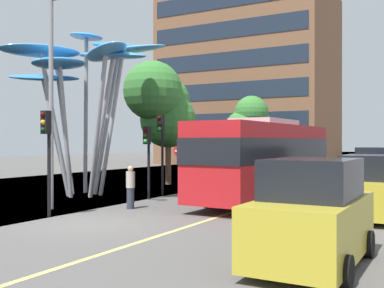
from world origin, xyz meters
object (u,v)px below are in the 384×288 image
(traffic_light_kerb_near, at_px, (47,140))
(car_parked_far, at_px, (379,175))
(car_parked_mid, at_px, (370,189))
(pedestrian, at_px, (130,187))
(street_lamp, at_px, (59,72))
(no_entry_sign, at_px, (179,161))
(traffic_light_island_mid, at_px, (161,137))
(leaf_sculpture, at_px, (84,65))
(car_parked_near, at_px, (312,216))
(red_bus, at_px, (265,157))
(traffic_light_kerb_far, at_px, (147,146))

(traffic_light_kerb_near, distance_m, car_parked_far, 14.37)
(car_parked_mid, distance_m, pedestrian, 8.73)
(pedestrian, bearing_deg, car_parked_mid, 14.95)
(car_parked_far, xyz_separation_m, street_lamp, (-10.27, -9.33, 4.15))
(pedestrian, bearing_deg, no_entry_sign, 103.69)
(traffic_light_island_mid, relative_size, car_parked_far, 0.96)
(leaf_sculpture, height_order, car_parked_near, leaf_sculpture)
(traffic_light_island_mid, bearing_deg, traffic_light_kerb_near, -89.03)
(red_bus, distance_m, no_entry_sign, 5.59)
(car_parked_near, distance_m, pedestrian, 9.63)
(traffic_light_kerb_far, xyz_separation_m, car_parked_mid, (9.52, -0.48, -1.39))
(leaf_sculpture, distance_m, traffic_light_island_mid, 5.11)
(car_parked_near, height_order, car_parked_far, car_parked_far)
(leaf_sculpture, bearing_deg, traffic_light_island_mid, 30.30)
(traffic_light_kerb_near, bearing_deg, red_bus, 56.07)
(red_bus, xyz_separation_m, leaf_sculpture, (-8.45, -2.04, 4.37))
(red_bus, height_order, car_parked_mid, red_bus)
(traffic_light_kerb_far, height_order, car_parked_mid, traffic_light_kerb_far)
(red_bus, bearing_deg, car_parked_mid, -26.66)
(red_bus, height_order, traffic_light_island_mid, traffic_light_island_mid)
(traffic_light_kerb_near, relative_size, pedestrian, 2.19)
(car_parked_near, bearing_deg, leaf_sculpture, 150.33)
(leaf_sculpture, bearing_deg, pedestrian, -28.59)
(car_parked_mid, height_order, car_parked_far, car_parked_far)
(car_parked_near, distance_m, no_entry_sign, 14.82)
(traffic_light_kerb_near, distance_m, pedestrian, 3.76)
(no_entry_sign, bearing_deg, traffic_light_kerb_near, -88.63)
(leaf_sculpture, relative_size, traffic_light_island_mid, 2.23)
(traffic_light_kerb_near, relative_size, traffic_light_kerb_far, 1.11)
(red_bus, height_order, no_entry_sign, red_bus)
(traffic_light_kerb_near, xyz_separation_m, street_lamp, (-0.94, 1.49, 2.60))
(street_lamp, distance_m, no_entry_sign, 8.59)
(red_bus, height_order, car_parked_far, red_bus)
(traffic_light_kerb_near, height_order, car_parked_mid, traffic_light_kerb_near)
(no_entry_sign, bearing_deg, street_lamp, -95.32)
(traffic_light_island_mid, bearing_deg, traffic_light_kerb_far, -78.70)
(pedestrian, bearing_deg, red_bus, 50.11)
(traffic_light_island_mid, bearing_deg, car_parked_mid, -12.30)
(red_bus, xyz_separation_m, car_parked_near, (4.50, -9.42, -0.91))
(car_parked_far, relative_size, street_lamp, 0.49)
(street_lamp, relative_size, pedestrian, 4.97)
(red_bus, bearing_deg, traffic_light_kerb_far, -159.47)
(traffic_light_kerb_near, distance_m, no_entry_sign, 9.31)
(car_parked_far, distance_m, street_lamp, 14.48)
(car_parked_far, height_order, no_entry_sign, no_entry_sign)
(traffic_light_kerb_far, relative_size, no_entry_sign, 1.36)
(street_lamp, bearing_deg, red_bus, 45.23)
(car_parked_mid, relative_size, street_lamp, 0.53)
(car_parked_far, xyz_separation_m, no_entry_sign, (-9.54, -1.58, 0.53))
(traffic_light_kerb_far, distance_m, pedestrian, 3.32)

